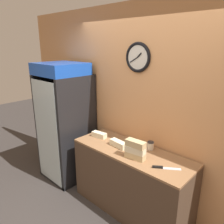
{
  "coord_description": "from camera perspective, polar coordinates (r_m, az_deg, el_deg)",
  "views": [
    {
      "loc": [
        1.54,
        -1.15,
        2.19
      ],
      "look_at": [
        -0.4,
        0.9,
        1.3
      ],
      "focal_mm": 35.0,
      "sensor_mm": 36.0,
      "label": 1
    }
  ],
  "objects": [
    {
      "name": "wall_back",
      "position": [
        2.92,
        9.56,
        0.57
      ],
      "size": [
        5.2,
        0.1,
        2.7
      ],
      "color": "tan",
      "rests_on": "ground_plane"
    },
    {
      "name": "prep_counter",
      "position": [
        3.06,
        4.92,
        -17.39
      ],
      "size": [
        1.62,
        0.59,
        0.89
      ],
      "color": "#4C3828",
      "rests_on": "ground_plane"
    },
    {
      "name": "beverage_cooler",
      "position": [
        3.65,
        -11.47,
        -1.18
      ],
      "size": [
        0.71,
        0.73,
        1.92
      ],
      "color": "black",
      "rests_on": "ground_plane"
    },
    {
      "name": "sandwich_stack_bottom",
      "position": [
        2.64,
        6.06,
        -11.25
      ],
      "size": [
        0.25,
        0.13,
        0.08
      ],
      "color": "tan",
      "rests_on": "prep_counter"
    },
    {
      "name": "sandwich_stack_middle",
      "position": [
        2.6,
        6.11,
        -9.76
      ],
      "size": [
        0.25,
        0.13,
        0.08
      ],
      "color": "beige",
      "rests_on": "sandwich_stack_bottom"
    },
    {
      "name": "sandwich_stack_top",
      "position": [
        2.57,
        6.17,
        -8.23
      ],
      "size": [
        0.25,
        0.11,
        0.08
      ],
      "color": "tan",
      "rests_on": "sandwich_stack_middle"
    },
    {
      "name": "sandwich_flat_left",
      "position": [
        3.19,
        -3.37,
        -5.97
      ],
      "size": [
        0.23,
        0.12,
        0.07
      ],
      "color": "beige",
      "rests_on": "prep_counter"
    },
    {
      "name": "sandwich_flat_right",
      "position": [
        2.9,
        1.67,
        -8.31
      ],
      "size": [
        0.26,
        0.11,
        0.08
      ],
      "color": "beige",
      "rests_on": "prep_counter"
    },
    {
      "name": "chefs_knife",
      "position": [
        2.52,
        13.03,
        -13.96
      ],
      "size": [
        0.27,
        0.21,
        0.02
      ],
      "color": "silver",
      "rests_on": "prep_counter"
    },
    {
      "name": "condiment_jar",
      "position": [
        2.87,
        10.0,
        -8.6
      ],
      "size": [
        0.09,
        0.09,
        0.11
      ],
      "color": "silver",
      "rests_on": "prep_counter"
    }
  ]
}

